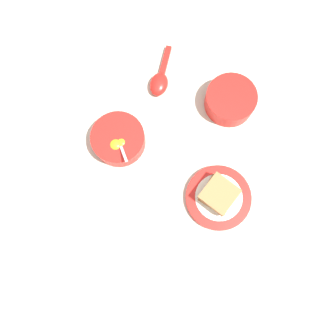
{
  "coord_description": "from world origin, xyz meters",
  "views": [
    {
      "loc": [
        -0.23,
        -0.14,
        0.88
      ],
      "look_at": [
        -0.08,
        -0.03,
        0.02
      ],
      "focal_mm": 35.0,
      "sensor_mm": 36.0,
      "label": 1
    }
  ],
  "objects_px": {
    "soup_spoon": "(160,80)",
    "toast_plate": "(218,198)",
    "toast_sandwich": "(219,194)",
    "congee_bowl": "(230,100)",
    "egg_bowl": "(119,139)"
  },
  "relations": [
    {
      "from": "soup_spoon",
      "to": "toast_plate",
      "type": "bearing_deg",
      "value": -120.89
    },
    {
      "from": "soup_spoon",
      "to": "congee_bowl",
      "type": "height_order",
      "value": "congee_bowl"
    },
    {
      "from": "egg_bowl",
      "to": "toast_plate",
      "type": "xyz_separation_m",
      "value": [
        0.02,
        -0.31,
        -0.02
      ]
    },
    {
      "from": "egg_bowl",
      "to": "congee_bowl",
      "type": "relative_size",
      "value": 1.03
    },
    {
      "from": "toast_sandwich",
      "to": "toast_plate",
      "type": "bearing_deg",
      "value": -122.27
    },
    {
      "from": "toast_plate",
      "to": "congee_bowl",
      "type": "height_order",
      "value": "congee_bowl"
    },
    {
      "from": "toast_plate",
      "to": "soup_spoon",
      "type": "bearing_deg",
      "value": 59.11
    },
    {
      "from": "toast_plate",
      "to": "toast_sandwich",
      "type": "height_order",
      "value": "toast_sandwich"
    },
    {
      "from": "toast_plate",
      "to": "toast_sandwich",
      "type": "bearing_deg",
      "value": 57.73
    },
    {
      "from": "egg_bowl",
      "to": "soup_spoon",
      "type": "xyz_separation_m",
      "value": [
        0.21,
        0.01,
        -0.01
      ]
    },
    {
      "from": "toast_plate",
      "to": "congee_bowl",
      "type": "relative_size",
      "value": 1.25
    },
    {
      "from": "egg_bowl",
      "to": "toast_sandwich",
      "type": "xyz_separation_m",
      "value": [
        0.02,
        -0.31,
        0.01
      ]
    },
    {
      "from": "egg_bowl",
      "to": "toast_sandwich",
      "type": "height_order",
      "value": "egg_bowl"
    },
    {
      "from": "congee_bowl",
      "to": "toast_sandwich",
      "type": "bearing_deg",
      "value": -154.77
    },
    {
      "from": "egg_bowl",
      "to": "soup_spoon",
      "type": "bearing_deg",
      "value": 2.49
    }
  ]
}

